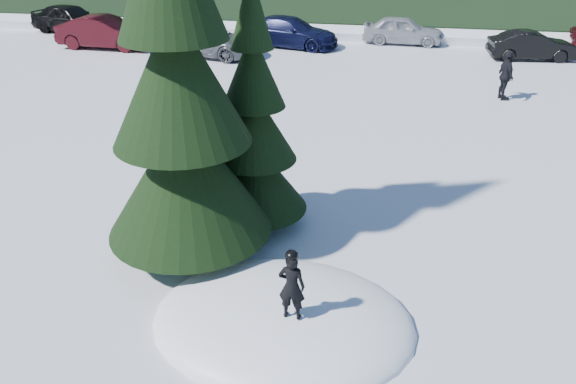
% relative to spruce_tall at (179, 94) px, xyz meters
% --- Properties ---
extents(ground, '(200.00, 200.00, 0.00)m').
position_rel_spruce_tall_xyz_m(ground, '(2.20, -1.80, -3.32)').
color(ground, white).
rests_on(ground, ground).
extents(snow_mound, '(4.48, 3.52, 0.96)m').
position_rel_spruce_tall_xyz_m(snow_mound, '(2.20, -1.80, -3.32)').
color(snow_mound, white).
rests_on(snow_mound, ground).
extents(spruce_tall, '(3.20, 3.20, 8.60)m').
position_rel_spruce_tall_xyz_m(spruce_tall, '(0.00, 0.00, 0.00)').
color(spruce_tall, black).
rests_on(spruce_tall, ground).
extents(spruce_short, '(2.20, 2.20, 5.37)m').
position_rel_spruce_tall_xyz_m(spruce_short, '(1.00, 1.40, -1.22)').
color(spruce_short, black).
rests_on(spruce_short, ground).
extents(child_skier, '(0.44, 0.31, 1.17)m').
position_rel_spruce_tall_xyz_m(child_skier, '(2.41, -2.19, -2.26)').
color(child_skier, black).
rests_on(child_skier, snow_mound).
extents(adult_1, '(0.67, 1.10, 1.76)m').
position_rel_spruce_tall_xyz_m(adult_1, '(7.74, 11.66, -2.44)').
color(adult_1, black).
rests_on(adult_1, ground).
extents(car_0, '(4.80, 2.82, 1.53)m').
position_rel_spruce_tall_xyz_m(car_0, '(-13.82, 19.89, -2.55)').
color(car_0, black).
rests_on(car_0, ground).
extents(car_1, '(4.72, 1.79, 1.54)m').
position_rel_spruce_tall_xyz_m(car_1, '(-10.17, 16.72, -2.55)').
color(car_1, black).
rests_on(car_1, ground).
extents(car_2, '(5.23, 3.23, 1.35)m').
position_rel_spruce_tall_xyz_m(car_2, '(-4.69, 16.17, -2.64)').
color(car_2, '#53565B').
rests_on(car_2, ground).
extents(car_3, '(5.21, 3.02, 1.42)m').
position_rel_spruce_tall_xyz_m(car_3, '(-1.39, 18.72, -2.61)').
color(car_3, black).
rests_on(car_3, ground).
extents(car_4, '(4.08, 1.83, 1.36)m').
position_rel_spruce_tall_xyz_m(car_4, '(4.14, 20.34, -2.64)').
color(car_4, '#9FA0A7').
rests_on(car_4, ground).
extents(car_5, '(3.95, 1.76, 1.26)m').
position_rel_spruce_tall_xyz_m(car_5, '(9.90, 18.07, -2.69)').
color(car_5, black).
rests_on(car_5, ground).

